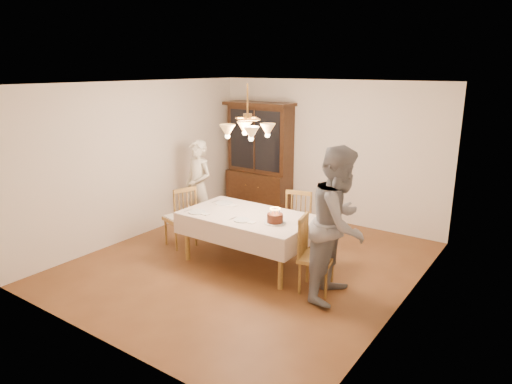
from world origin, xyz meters
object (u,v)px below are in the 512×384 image
Objects in this scene: dining_table at (248,219)px; china_hutch at (260,160)px; elderly_woman at (199,187)px; birthday_cake at (275,219)px; chair_far_side at (301,222)px.

china_hutch is at bearing 120.69° from dining_table.
birthday_cake is (2.03, -0.72, 0.01)m from elderly_woman.
elderly_woman reaches higher than dining_table.
elderly_woman reaches higher than birthday_cake.
china_hutch is 1.33× the size of elderly_woman.
china_hutch is 2.22m from chair_far_side.
dining_table is 6.33× the size of birthday_cake.
dining_table is at bearing -59.31° from china_hutch.
elderly_woman is (-0.17, -1.62, -0.23)m from china_hutch.
chair_far_side is 3.33× the size of birthday_cake.
elderly_woman is 2.15m from birthday_cake.
birthday_cake reaches higher than dining_table.
dining_table is 1.90× the size of chair_far_side.
elderly_woman is at bearing -170.46° from chair_far_side.
china_hutch reaches higher than chair_far_side.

